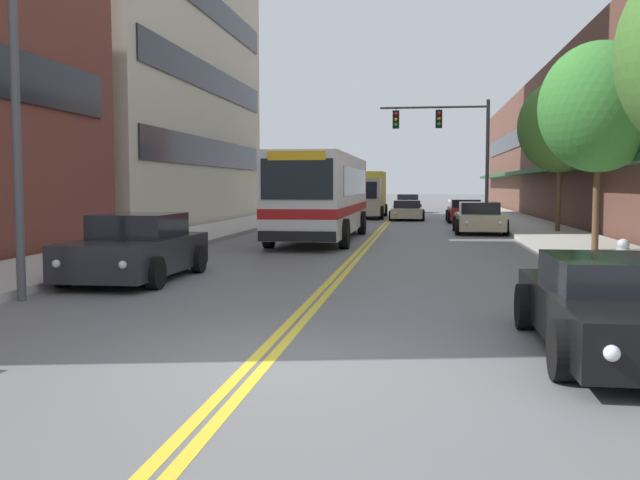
{
  "coord_description": "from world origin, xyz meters",
  "views": [
    {
      "loc": [
        1.88,
        -8.18,
        2.09
      ],
      "look_at": [
        -1.44,
        15.14,
        0.28
      ],
      "focal_mm": 40.0,
      "sensor_mm": 36.0,
      "label": 1
    }
  ],
  "objects_px": {
    "street_lamp_left_near": "(27,52)",
    "street_tree_right_mid": "(599,107)",
    "street_tree_right_far": "(560,127)",
    "car_black_parked_right_foreground": "(615,308)",
    "car_champagne_moving_second": "(407,211)",
    "car_navy_parked_left_near": "(301,213)",
    "city_bus": "(323,193)",
    "car_red_parked_right_mid": "(465,211)",
    "car_charcoal_parked_left_mid": "(137,249)",
    "car_beige_parked_right_far": "(479,219)",
    "fire_hydrant": "(623,259)",
    "traffic_signal_mast": "(450,137)",
    "box_truck": "(364,194)",
    "car_slate_blue_moving_lead": "(408,204)"
  },
  "relations": [
    {
      "from": "street_lamp_left_near",
      "to": "street_tree_right_mid",
      "type": "relative_size",
      "value": 1.23
    },
    {
      "from": "street_tree_right_mid",
      "to": "street_tree_right_far",
      "type": "height_order",
      "value": "street_tree_right_far"
    },
    {
      "from": "car_black_parked_right_foreground",
      "to": "car_champagne_moving_second",
      "type": "height_order",
      "value": "car_black_parked_right_foreground"
    },
    {
      "from": "street_tree_right_far",
      "to": "street_lamp_left_near",
      "type": "bearing_deg",
      "value": -123.68
    },
    {
      "from": "street_tree_right_far",
      "to": "car_navy_parked_left_near",
      "type": "bearing_deg",
      "value": 152.13
    },
    {
      "from": "street_lamp_left_near",
      "to": "street_tree_right_far",
      "type": "relative_size",
      "value": 1.2
    },
    {
      "from": "city_bus",
      "to": "car_black_parked_right_foreground",
      "type": "height_order",
      "value": "city_bus"
    },
    {
      "from": "car_red_parked_right_mid",
      "to": "car_charcoal_parked_left_mid",
      "type": "bearing_deg",
      "value": -108.39
    },
    {
      "from": "city_bus",
      "to": "street_tree_right_mid",
      "type": "distance_m",
      "value": 10.6
    },
    {
      "from": "car_navy_parked_left_near",
      "to": "car_beige_parked_right_far",
      "type": "distance_m",
      "value": 10.34
    },
    {
      "from": "car_charcoal_parked_left_mid",
      "to": "car_champagne_moving_second",
      "type": "xyz_separation_m",
      "value": [
        5.41,
        28.6,
        -0.13
      ]
    },
    {
      "from": "city_bus",
      "to": "car_navy_parked_left_near",
      "type": "bearing_deg",
      "value": 104.2
    },
    {
      "from": "street_tree_right_far",
      "to": "fire_hydrant",
      "type": "height_order",
      "value": "street_tree_right_far"
    },
    {
      "from": "car_charcoal_parked_left_mid",
      "to": "street_tree_right_far",
      "type": "bearing_deg",
      "value": 53.02
    },
    {
      "from": "street_tree_right_far",
      "to": "car_red_parked_right_mid",
      "type": "bearing_deg",
      "value": 106.83
    },
    {
      "from": "street_lamp_left_near",
      "to": "fire_hydrant",
      "type": "relative_size",
      "value": 8.96
    },
    {
      "from": "car_black_parked_right_foreground",
      "to": "traffic_signal_mast",
      "type": "height_order",
      "value": "traffic_signal_mast"
    },
    {
      "from": "traffic_signal_mast",
      "to": "car_charcoal_parked_left_mid",
      "type": "bearing_deg",
      "value": -108.98
    },
    {
      "from": "street_tree_right_mid",
      "to": "traffic_signal_mast",
      "type": "bearing_deg",
      "value": 103.64
    },
    {
      "from": "city_bus",
      "to": "street_lamp_left_near",
      "type": "bearing_deg",
      "value": -101.69
    },
    {
      "from": "car_black_parked_right_foreground",
      "to": "box_truck",
      "type": "distance_m",
      "value": 37.19
    },
    {
      "from": "car_red_parked_right_mid",
      "to": "fire_hydrant",
      "type": "relative_size",
      "value": 5.59
    },
    {
      "from": "city_bus",
      "to": "traffic_signal_mast",
      "type": "height_order",
      "value": "traffic_signal_mast"
    },
    {
      "from": "box_truck",
      "to": "street_lamp_left_near",
      "type": "bearing_deg",
      "value": -95.48
    },
    {
      "from": "street_tree_right_mid",
      "to": "car_charcoal_parked_left_mid",
      "type": "bearing_deg",
      "value": -148.09
    },
    {
      "from": "car_navy_parked_left_near",
      "to": "car_red_parked_right_mid",
      "type": "bearing_deg",
      "value": 25.42
    },
    {
      "from": "street_tree_right_mid",
      "to": "street_tree_right_far",
      "type": "relative_size",
      "value": 0.98
    },
    {
      "from": "car_black_parked_right_foreground",
      "to": "street_lamp_left_near",
      "type": "distance_m",
      "value": 10.47
    },
    {
      "from": "car_beige_parked_right_far",
      "to": "traffic_signal_mast",
      "type": "bearing_deg",
      "value": 100.71
    },
    {
      "from": "car_beige_parked_right_far",
      "to": "street_tree_right_mid",
      "type": "xyz_separation_m",
      "value": [
        2.63,
        -9.59,
        3.75
      ]
    },
    {
      "from": "street_lamp_left_near",
      "to": "city_bus",
      "type": "bearing_deg",
      "value": 78.31
    },
    {
      "from": "street_lamp_left_near",
      "to": "car_charcoal_parked_left_mid",
      "type": "bearing_deg",
      "value": 77.44
    },
    {
      "from": "car_red_parked_right_mid",
      "to": "car_slate_blue_moving_lead",
      "type": "xyz_separation_m",
      "value": [
        -3.51,
        13.74,
        0.04
      ]
    },
    {
      "from": "car_black_parked_right_foreground",
      "to": "box_truck",
      "type": "height_order",
      "value": "box_truck"
    },
    {
      "from": "car_slate_blue_moving_lead",
      "to": "car_champagne_moving_second",
      "type": "height_order",
      "value": "car_slate_blue_moving_lead"
    },
    {
      "from": "car_charcoal_parked_left_mid",
      "to": "traffic_signal_mast",
      "type": "height_order",
      "value": "traffic_signal_mast"
    },
    {
      "from": "box_truck",
      "to": "street_lamp_left_near",
      "type": "distance_m",
      "value": 34.24
    },
    {
      "from": "city_bus",
      "to": "car_black_parked_right_foreground",
      "type": "distance_m",
      "value": 19.1
    },
    {
      "from": "car_black_parked_right_foreground",
      "to": "street_tree_right_mid",
      "type": "xyz_separation_m",
      "value": [
        2.74,
        12.9,
        3.81
      ]
    },
    {
      "from": "car_slate_blue_moving_lead",
      "to": "car_champagne_moving_second",
      "type": "distance_m",
      "value": 11.44
    },
    {
      "from": "car_charcoal_parked_left_mid",
      "to": "car_slate_blue_moving_lead",
      "type": "height_order",
      "value": "car_charcoal_parked_left_mid"
    },
    {
      "from": "box_truck",
      "to": "car_black_parked_right_foreground",
      "type": "bearing_deg",
      "value": -80.58
    },
    {
      "from": "box_truck",
      "to": "street_tree_right_mid",
      "type": "bearing_deg",
      "value": -69.64
    },
    {
      "from": "box_truck",
      "to": "traffic_signal_mast",
      "type": "height_order",
      "value": "traffic_signal_mast"
    },
    {
      "from": "car_navy_parked_left_near",
      "to": "car_red_parked_right_mid",
      "type": "distance_m",
      "value": 9.71
    },
    {
      "from": "car_red_parked_right_mid",
      "to": "car_beige_parked_right_far",
      "type": "distance_m",
      "value": 9.61
    },
    {
      "from": "car_red_parked_right_mid",
      "to": "fire_hydrant",
      "type": "height_order",
      "value": "car_red_parked_right_mid"
    },
    {
      "from": "box_truck",
      "to": "city_bus",
      "type": "bearing_deg",
      "value": -90.27
    },
    {
      "from": "car_beige_parked_right_far",
      "to": "fire_hydrant",
      "type": "distance_m",
      "value": 16.66
    },
    {
      "from": "car_black_parked_right_foreground",
      "to": "car_champagne_moving_second",
      "type": "distance_m",
      "value": 34.56
    }
  ]
}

